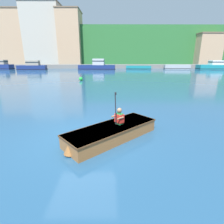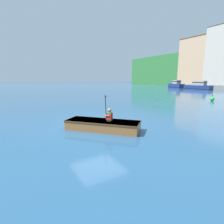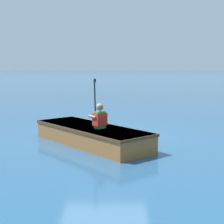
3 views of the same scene
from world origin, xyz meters
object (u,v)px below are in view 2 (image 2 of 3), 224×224
Objects in this scene: rowboat_foreground at (102,125)px; channel_buoy at (212,99)px; moored_boat_dock_east_inner at (176,85)px; moored_boat_dock_east_end at (198,86)px; person_paddler at (109,115)px.

channel_buoy reaches higher than rowboat_foreground.
moored_boat_dock_east_inner is 1.55× the size of rowboat_foreground.
moored_boat_dock_east_end is 5.20× the size of person_paddler.
rowboat_foreground is at bearing -138.92° from person_paddler.
moored_boat_dock_east_inner reaches higher than channel_buoy.
moored_boat_dock_east_inner is at bearing 168.35° from moored_boat_dock_east_end.
moored_boat_dock_east_inner is 28.16m from channel_buoy.
moored_boat_dock_east_inner reaches higher than rowboat_foreground.
moored_boat_dock_east_end is at bearing 126.46° from channel_buoy.
moored_boat_dock_east_end is 22.22m from channel_buoy.
rowboat_foreground is 4.58× the size of channel_buoy.
moored_boat_dock_east_inner is at bearing 125.16° from person_paddler.
person_paddler is 15.50m from channel_buoy.
person_paddler is (16.99, -32.89, -0.03)m from moored_boat_dock_east_end.
person_paddler is at bearing -54.84° from moored_boat_dock_east_inner.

